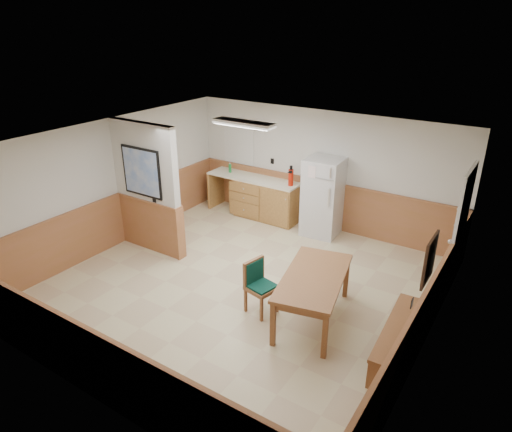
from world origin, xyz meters
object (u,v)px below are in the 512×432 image
Objects in this scene: dining_table at (314,281)px; dining_bench at (398,333)px; dining_chair at (258,282)px; refrigerator at (323,197)px; fire_extinguisher at (291,177)px; soap_bottle at (230,168)px.

dining_bench is at bearing -16.77° from dining_table.
dining_bench is 2.14m from dining_chair.
dining_chair is at bearing -179.58° from dining_bench.
refrigerator is 3.72× the size of fire_extinguisher.
fire_extinguisher is (-1.15, 3.07, 0.60)m from dining_chair.
refrigerator is 0.98× the size of dining_bench.
refrigerator is 3.85m from dining_bench.
soap_bottle is (-3.57, 2.85, 0.34)m from dining_table.
refrigerator is 2.40m from soap_bottle.
dining_bench is at bearing -52.76° from refrigerator.
dining_chair is at bearing -48.26° from soap_bottle.
dining_bench is at bearing 16.40° from dining_chair.
dining_chair is 3.33m from fire_extinguisher.
dining_bench is 5.75m from soap_bottle.
dining_bench is 3.82× the size of fire_extinguisher.
dining_chair reaches higher than dining_bench.
refrigerator is at bearing 17.18° from fire_extinguisher.
soap_bottle is (-2.76, 3.09, 0.50)m from dining_chair.
soap_bottle reaches higher than dining_chair.
dining_chair reaches higher than dining_table.
dining_table is at bearing -38.56° from soap_bottle.
dining_chair is at bearing -176.13° from dining_table.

